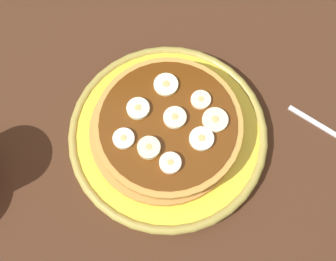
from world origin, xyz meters
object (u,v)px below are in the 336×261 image
at_px(banana_slice_8, 201,100).
at_px(pancake_stack, 167,130).
at_px(fork, 336,134).
at_px(banana_slice_7, 124,139).
at_px(plate, 168,134).
at_px(banana_slice_6, 149,148).
at_px(banana_slice_4, 201,139).
at_px(banana_slice_1, 169,163).
at_px(banana_slice_5, 138,109).
at_px(banana_slice_0, 175,118).
at_px(banana_slice_2, 215,118).
at_px(banana_slice_3, 167,85).

bearing_deg(banana_slice_8, pancake_stack, -55.09).
bearing_deg(fork, banana_slice_7, -87.92).
bearing_deg(plate, banana_slice_7, -71.18).
distance_m(plate, banana_slice_6, 0.06).
xyz_separation_m(banana_slice_4, banana_slice_6, (0.01, -0.07, 0.00)).
xyz_separation_m(banana_slice_6, fork, (-0.02, 0.26, -0.05)).
bearing_deg(plate, banana_slice_4, 58.89).
xyz_separation_m(banana_slice_1, fork, (-0.05, 0.23, -0.05)).
xyz_separation_m(plate, banana_slice_8, (-0.03, 0.04, 0.04)).
bearing_deg(banana_slice_7, banana_slice_5, 154.29).
height_order(banana_slice_0, fork, banana_slice_0).
height_order(banana_slice_0, banana_slice_6, banana_slice_6).
distance_m(pancake_stack, banana_slice_8, 0.06).
bearing_deg(banana_slice_7, plate, 108.82).
relative_size(banana_slice_5, banana_slice_6, 1.03).
relative_size(banana_slice_1, banana_slice_8, 1.04).
bearing_deg(plate, banana_slice_8, 123.38).
distance_m(plate, fork, 0.23).
relative_size(banana_slice_7, fork, 0.25).
bearing_deg(banana_slice_6, banana_slice_2, 113.03).
relative_size(banana_slice_4, fork, 0.29).
relative_size(banana_slice_4, banana_slice_7, 1.14).
height_order(banana_slice_0, banana_slice_7, banana_slice_0).
xyz_separation_m(pancake_stack, banana_slice_3, (-0.06, 0.00, 0.02)).
bearing_deg(plate, banana_slice_2, 92.65).
xyz_separation_m(plate, banana_slice_2, (-0.00, 0.06, 0.04)).
relative_size(banana_slice_6, banana_slice_8, 1.10).
bearing_deg(banana_slice_2, banana_slice_7, -79.29).
distance_m(banana_slice_2, banana_slice_4, 0.03).
distance_m(banana_slice_0, fork, 0.23).
xyz_separation_m(banana_slice_4, banana_slice_7, (-0.01, -0.10, -0.00)).
bearing_deg(banana_slice_7, banana_slice_6, 65.53).
bearing_deg(banana_slice_2, banana_slice_5, -100.31).
height_order(banana_slice_4, banana_slice_5, same).
distance_m(banana_slice_2, fork, 0.18).
xyz_separation_m(plate, banana_slice_3, (-0.05, 0.00, 0.04)).
relative_size(plate, banana_slice_0, 9.17).
xyz_separation_m(banana_slice_0, banana_slice_3, (-0.05, -0.01, -0.00)).
xyz_separation_m(plate, banana_slice_1, (0.05, -0.00, 0.05)).
relative_size(banana_slice_2, banana_slice_5, 1.12).
distance_m(pancake_stack, banana_slice_4, 0.05).
height_order(banana_slice_4, fork, banana_slice_4).
bearing_deg(banana_slice_6, pancake_stack, 142.35).
height_order(banana_slice_2, banana_slice_3, same).
relative_size(banana_slice_3, fork, 0.30).
distance_m(banana_slice_6, fork, 0.27).
relative_size(banana_slice_2, banana_slice_4, 1.07).
distance_m(plate, banana_slice_8, 0.07).
bearing_deg(banana_slice_2, pancake_stack, -84.72).
height_order(banana_slice_3, banana_slice_5, banana_slice_5).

